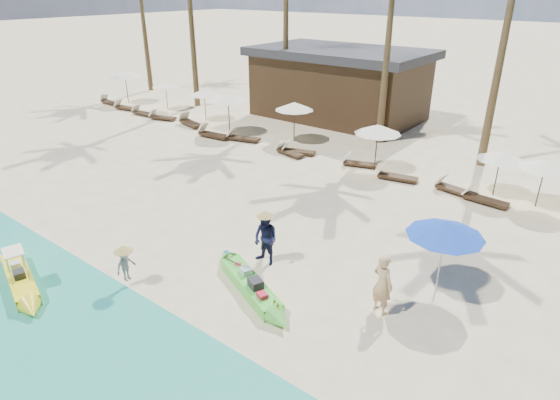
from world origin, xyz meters
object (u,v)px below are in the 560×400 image
Objects in this scene: green_canoe at (250,285)px; blue_umbrella at (446,229)px; yellow_canoe at (20,278)px; tourist at (382,284)px.

blue_umbrella reaches higher than green_canoe.
yellow_canoe is (-5.44, -3.82, -0.00)m from green_canoe.
blue_umbrella is at bearing 60.71° from green_canoe.
yellow_canoe is at bearing 46.51° from tourist.
green_canoe is 5.54m from blue_umbrella.
green_canoe is 1.96× the size of blue_umbrella.
green_canoe is at bearing -142.83° from blue_umbrella.
yellow_canoe reaches higher than green_canoe.
green_canoe is 3.66m from tourist.
blue_umbrella is at bearing 52.54° from yellow_canoe.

